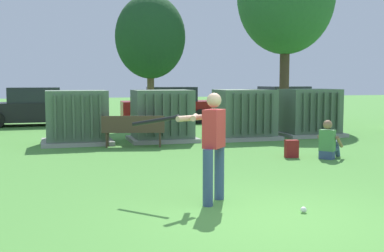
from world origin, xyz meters
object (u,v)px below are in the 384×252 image
at_px(transformer_mid_east, 244,115).
at_px(parked_car_right_of_center, 282,104).
at_px(transformer_mid_west, 162,116).
at_px(parked_car_leftmost, 32,108).
at_px(backpack, 291,149).
at_px(transformer_east, 310,113).
at_px(parked_car_left_of_center, 169,106).
at_px(park_bench, 133,129).
at_px(seated_spectator, 329,143).
at_px(transformer_west, 77,118).
at_px(sports_ball, 304,210).
at_px(batter, 211,141).

xyz_separation_m(transformer_mid_east, parked_car_right_of_center, (4.75, 6.86, -0.04)).
relative_size(transformer_mid_west, transformer_mid_east, 1.00).
relative_size(transformer_mid_west, parked_car_right_of_center, 0.48).
height_order(transformer_mid_west, transformer_mid_east, same).
bearing_deg(parked_car_leftmost, backpack, -59.20).
height_order(transformer_east, parked_car_right_of_center, same).
bearing_deg(parked_car_leftmost, parked_car_left_of_center, -2.35).
bearing_deg(transformer_mid_east, parked_car_leftmost, 134.81).
bearing_deg(transformer_east, transformer_mid_west, -179.51).
height_order(backpack, parked_car_right_of_center, parked_car_right_of_center).
xyz_separation_m(park_bench, parked_car_leftmost, (-3.05, 8.02, 0.22)).
relative_size(seated_spectator, backpack, 2.19).
bearing_deg(park_bench, seated_spectator, -38.03).
bearing_deg(parked_car_left_of_center, transformer_west, -124.11).
xyz_separation_m(transformer_mid_west, park_bench, (-1.12, -1.19, -0.25)).
distance_m(seated_spectator, backpack, 0.92).
bearing_deg(transformer_east, sports_ball, -119.71).
xyz_separation_m(park_bench, seated_spectator, (4.31, -3.37, -0.16)).
height_order(transformer_west, parked_car_right_of_center, same).
bearing_deg(parked_car_right_of_center, transformer_mid_east, -124.73).
bearing_deg(transformer_mid_west, backpack, -60.23).
distance_m(parked_car_left_of_center, parked_car_right_of_center, 5.71).
xyz_separation_m(transformer_mid_west, transformer_mid_east, (2.74, -0.13, 0.00)).
height_order(transformer_mid_east, batter, batter).
xyz_separation_m(transformer_west, parked_car_leftmost, (-1.53, 6.79, -0.04)).
bearing_deg(transformer_mid_west, transformer_mid_east, -2.72).
height_order(seated_spectator, parked_car_left_of_center, parked_car_left_of_center).
bearing_deg(seated_spectator, park_bench, 141.97).
distance_m(transformer_west, park_bench, 1.98).
height_order(transformer_west, sports_ball, transformer_west).
height_order(transformer_mid_east, park_bench, transformer_mid_east).
relative_size(transformer_west, parked_car_leftmost, 0.50).
bearing_deg(sports_ball, transformer_mid_west, 90.80).
xyz_separation_m(sports_ball, parked_car_leftmost, (-4.30, 15.76, 0.71)).
bearing_deg(batter, transformer_mid_east, 64.44).
bearing_deg(transformer_mid_west, parked_car_leftmost, 121.42).
relative_size(batter, parked_car_left_of_center, 0.40).
distance_m(transformer_west, batter, 8.16).
xyz_separation_m(park_bench, backpack, (3.50, -2.98, -0.32)).
xyz_separation_m(transformer_mid_east, transformer_east, (2.50, 0.18, 0.00)).
distance_m(park_bench, batter, 6.77).
relative_size(sports_ball, parked_car_right_of_center, 0.02).
relative_size(transformer_east, seated_spectator, 2.18).
distance_m(transformer_mid_west, backpack, 4.83).
xyz_separation_m(park_bench, parked_car_right_of_center, (8.62, 7.92, 0.22)).
bearing_deg(parked_car_leftmost, park_bench, -69.15).
height_order(transformer_mid_west, batter, batter).
bearing_deg(transformer_west, parked_car_leftmost, 102.71).
relative_size(transformer_mid_east, batter, 1.21).
bearing_deg(parked_car_left_of_center, parked_car_leftmost, 177.65).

